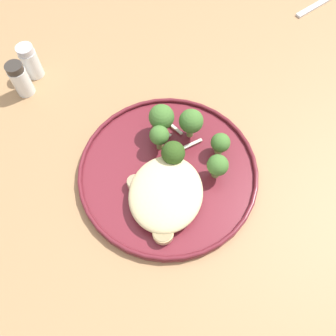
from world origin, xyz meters
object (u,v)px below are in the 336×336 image
at_px(broccoli_floret_split_head, 220,143).
at_px(broccoli_floret_rear_charred, 218,166).
at_px(seared_scallop_tilted_round, 182,180).
at_px(pepper_shaker, 20,79).
at_px(broccoli_floret_front_edge, 161,118).
at_px(broccoli_floret_beside_noodles, 173,154).
at_px(seared_scallop_on_noodles, 135,183).
at_px(broccoli_floret_near_rim, 191,122).
at_px(dinner_plate, 168,171).
at_px(seared_scallop_center_golden, 166,196).
at_px(broccoli_floret_left_leaning, 159,136).
at_px(salt_shaker, 30,61).
at_px(seared_scallop_tiny_bay, 163,234).

bearing_deg(broccoli_floret_split_head, broccoli_floret_rear_charred, 2.92).
bearing_deg(seared_scallop_tilted_round, pepper_shaker, -111.02).
height_order(broccoli_floret_front_edge, broccoli_floret_beside_noodles, broccoli_floret_front_edge).
relative_size(seared_scallop_on_noodles, broccoli_floret_near_rim, 0.42).
bearing_deg(seared_scallop_tilted_round, seared_scallop_on_noodles, -73.37).
height_order(dinner_plate, seared_scallop_center_golden, seared_scallop_center_golden).
bearing_deg(broccoli_floret_rear_charred, dinner_plate, -82.00).
bearing_deg(broccoli_floret_left_leaning, salt_shaker, -112.09).
height_order(seared_scallop_tiny_bay, seared_scallop_on_noodles, same).
height_order(seared_scallop_center_golden, broccoli_floret_beside_noodles, broccoli_floret_beside_noodles).
relative_size(broccoli_floret_front_edge, broccoli_floret_split_head, 1.42).
bearing_deg(broccoli_floret_near_rim, broccoli_floret_rear_charred, 40.02).
xyz_separation_m(dinner_plate, seared_scallop_tiny_bay, (0.11, 0.02, 0.01)).
bearing_deg(salt_shaker, broccoli_floret_front_edge, 73.58).
relative_size(dinner_plate, broccoli_floret_beside_noodles, 5.39).
bearing_deg(seared_scallop_center_golden, broccoli_floret_left_leaning, -159.61).
xyz_separation_m(broccoli_floret_near_rim, pepper_shaker, (-0.03, -0.32, -0.02)).
distance_m(seared_scallop_center_golden, seared_scallop_tiny_bay, 0.06).
relative_size(dinner_plate, broccoli_floret_front_edge, 4.63).
relative_size(seared_scallop_tilted_round, pepper_shaker, 0.37).
xyz_separation_m(seared_scallop_center_golden, pepper_shaker, (-0.15, -0.31, 0.01)).
xyz_separation_m(seared_scallop_tilted_round, broccoli_floret_beside_noodles, (-0.03, -0.02, 0.02)).
xyz_separation_m(seared_scallop_tiny_bay, pepper_shaker, (-0.21, -0.31, 0.01)).
bearing_deg(broccoli_floret_split_head, seared_scallop_tilted_round, -33.50).
distance_m(broccoli_floret_left_leaning, salt_shaker, 0.29).
height_order(seared_scallop_center_golden, broccoli_floret_near_rim, broccoli_floret_near_rim).
xyz_separation_m(broccoli_floret_near_rim, broccoli_floret_beside_noodles, (0.06, -0.02, -0.01)).
xyz_separation_m(seared_scallop_center_golden, broccoli_floret_beside_noodles, (-0.06, -0.00, 0.02)).
bearing_deg(dinner_plate, seared_scallop_tilted_round, 56.98).
bearing_deg(pepper_shaker, broccoli_floret_split_head, 81.84).
height_order(seared_scallop_center_golden, broccoli_floret_left_leaning, broccoli_floret_left_leaning).
distance_m(seared_scallop_tilted_round, broccoli_floret_split_head, 0.09).
bearing_deg(broccoli_floret_front_edge, broccoli_floret_beside_noodles, 29.62).
xyz_separation_m(seared_scallop_tilted_round, broccoli_floret_left_leaning, (-0.06, -0.05, 0.02)).
height_order(dinner_plate, broccoli_floret_left_leaning, broccoli_floret_left_leaning).
xyz_separation_m(seared_scallop_center_golden, seared_scallop_tiny_bay, (0.06, 0.01, -0.00)).
distance_m(seared_scallop_center_golden, broccoli_floret_near_rim, 0.13).
distance_m(seared_scallop_on_noodles, broccoli_floret_left_leaning, 0.08).
bearing_deg(seared_scallop_tiny_bay, seared_scallop_on_noodles, -138.02).
bearing_deg(seared_scallop_on_noodles, broccoli_floret_split_head, 128.18).
relative_size(seared_scallop_tiny_bay, broccoli_floret_front_edge, 0.49).
height_order(seared_scallop_on_noodles, pepper_shaker, pepper_shaker).
bearing_deg(broccoli_floret_beside_noodles, seared_scallop_center_golden, 3.94).
relative_size(broccoli_floret_near_rim, salt_shaker, 0.89).
bearing_deg(broccoli_floret_near_rim, broccoli_floret_split_head, 67.27).
distance_m(broccoli_floret_front_edge, broccoli_floret_rear_charred, 0.12).
xyz_separation_m(seared_scallop_on_noodles, pepper_shaker, (-0.14, -0.25, 0.01)).
bearing_deg(broccoli_floret_beside_noodles, seared_scallop_tilted_round, 34.10).
bearing_deg(broccoli_floret_left_leaning, broccoli_floret_near_rim, 129.21).
distance_m(dinner_plate, salt_shaker, 0.33).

